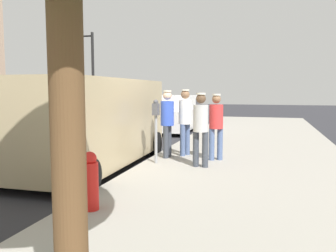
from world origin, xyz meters
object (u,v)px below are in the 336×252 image
(parking_meter_far, at_px, (198,109))
(pedestrian_in_blue, at_px, (167,119))
(parking_meter_near, at_px, (156,120))
(fire_hydrant, at_px, (90,182))
(pedestrian_in_gray, at_px, (201,125))
(parked_van, at_px, (92,121))
(parked_sedan_ahead, at_px, (175,115))
(pedestrian_in_red, at_px, (216,123))
(traffic_light_corner, at_px, (80,62))
(pedestrian_in_white, at_px, (185,118))

(parking_meter_far, bearing_deg, pedestrian_in_blue, -89.12)
(parking_meter_near, xyz_separation_m, fire_hydrant, (0.10, -3.43, -0.61))
(pedestrian_in_gray, height_order, parked_van, parked_van)
(parking_meter_near, distance_m, parked_sedan_ahead, 7.90)
(parking_meter_near, height_order, fire_hydrant, parking_meter_near)
(pedestrian_in_red, relative_size, parked_van, 0.32)
(pedestrian_in_red, relative_size, traffic_light_corner, 0.32)
(parking_meter_near, height_order, traffic_light_corner, traffic_light_corner)
(pedestrian_in_red, bearing_deg, pedestrian_in_white, 155.38)
(pedestrian_in_red, relative_size, parked_sedan_ahead, 0.37)
(pedestrian_in_blue, distance_m, pedestrian_in_gray, 1.36)
(parking_meter_near, bearing_deg, pedestrian_in_gray, -6.99)
(pedestrian_in_red, bearing_deg, pedestrian_in_gray, -103.98)
(pedestrian_in_blue, bearing_deg, parked_sedan_ahead, 103.24)
(parking_meter_near, height_order, parked_van, parked_van)
(parking_meter_near, relative_size, parking_meter_far, 1.00)
(pedestrian_in_red, height_order, parked_van, parked_van)
(pedestrian_in_white, relative_size, fire_hydrant, 2.05)
(pedestrian_in_white, relative_size, traffic_light_corner, 0.34)
(pedestrian_in_blue, relative_size, pedestrian_in_gray, 1.03)
(parking_meter_near, relative_size, parked_sedan_ahead, 0.34)
(parked_sedan_ahead, relative_size, fire_hydrant, 5.13)
(pedestrian_in_white, bearing_deg, pedestrian_in_gray, -62.85)
(pedestrian_in_gray, bearing_deg, parked_sedan_ahead, 108.81)
(pedestrian_in_gray, bearing_deg, fire_hydrant, -106.97)
(fire_hydrant, bearing_deg, parked_sedan_ahead, 98.53)
(pedestrian_in_white, bearing_deg, pedestrian_in_red, -24.62)
(pedestrian_in_gray, bearing_deg, pedestrian_in_red, 76.02)
(pedestrian_in_blue, xyz_separation_m, fire_hydrant, (0.03, -4.18, -0.58))
(pedestrian_in_white, xyz_separation_m, traffic_light_corner, (-8.58, 9.61, 2.35))
(pedestrian_in_blue, bearing_deg, parked_van, -144.92)
(pedestrian_in_white, distance_m, parked_van, 2.46)
(pedestrian_in_white, distance_m, pedestrian_in_blue, 0.55)
(pedestrian_in_red, relative_size, pedestrian_in_gray, 0.98)
(parking_meter_far, relative_size, parked_van, 0.29)
(pedestrian_in_gray, bearing_deg, parked_van, -175.26)
(parked_van, distance_m, traffic_light_corner, 13.17)
(parking_meter_far, relative_size, parked_sedan_ahead, 0.34)
(pedestrian_in_white, height_order, pedestrian_in_blue, pedestrian_in_white)
(pedestrian_in_blue, bearing_deg, traffic_light_corner, 129.32)
(pedestrian_in_blue, height_order, fire_hydrant, pedestrian_in_blue)
(pedestrian_in_white, height_order, fire_hydrant, pedestrian_in_white)
(parking_meter_near, bearing_deg, pedestrian_in_white, 69.00)
(parking_meter_far, relative_size, pedestrian_in_blue, 0.88)
(parking_meter_far, height_order, traffic_light_corner, traffic_light_corner)
(parking_meter_far, relative_size, fire_hydrant, 1.77)
(pedestrian_in_red, bearing_deg, pedestrian_in_blue, -179.94)
(pedestrian_in_blue, distance_m, parked_sedan_ahead, 7.18)
(parking_meter_far, distance_m, pedestrian_in_red, 4.65)
(parked_sedan_ahead, height_order, fire_hydrant, parked_sedan_ahead)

